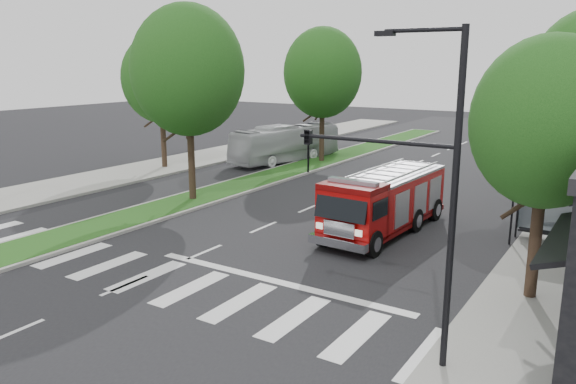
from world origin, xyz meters
name	(u,v)px	position (x,y,z in m)	size (l,w,h in m)	color
ground	(205,252)	(0.00, 0.00, 0.00)	(140.00, 140.00, 0.00)	black
sidewalk_left	(138,171)	(-14.50, 10.00, 0.07)	(5.00, 80.00, 0.15)	gray
median	(308,166)	(-6.00, 18.00, 0.08)	(3.00, 50.00, 0.15)	gray
bus_shelter	(555,196)	(11.20, 8.15, 2.04)	(3.20, 1.60, 2.61)	black
tree_right_near	(548,123)	(11.50, 2.00, 5.51)	(4.40, 4.40, 8.05)	black
tree_median_near	(188,71)	(-6.00, 6.00, 6.81)	(5.80, 5.80, 10.16)	black
tree_median_far	(323,73)	(-6.00, 20.00, 6.49)	(5.60, 5.60, 9.72)	black
tree_left_mid	(160,78)	(-14.00, 12.00, 6.16)	(5.20, 5.20, 9.16)	black
streetlight_right_near	(417,176)	(9.61, -3.50, 4.67)	(4.08, 0.22, 8.00)	black
streetlight_right_far	(574,112)	(10.35, 20.00, 4.48)	(2.11, 0.20, 8.00)	black
fire_engine	(385,202)	(4.82, 6.24, 1.36)	(2.87, 8.26, 2.83)	#610505
city_bus	(286,143)	(-8.50, 19.06, 1.36)	(2.28, 9.73, 2.71)	#BCBCC1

